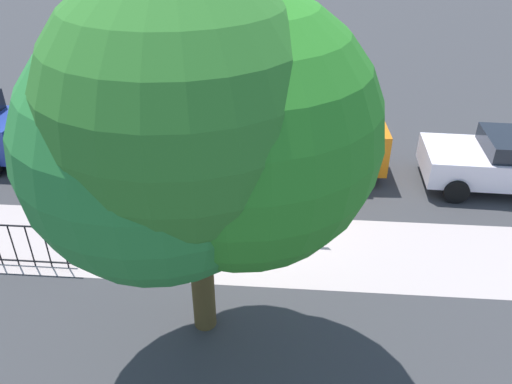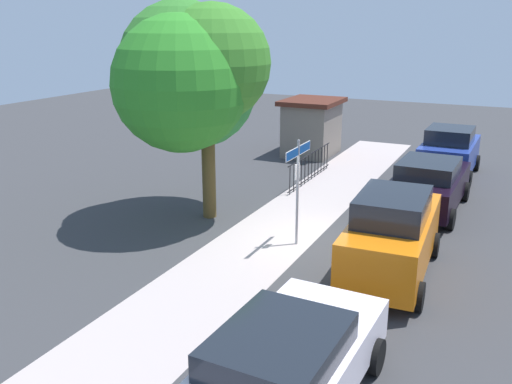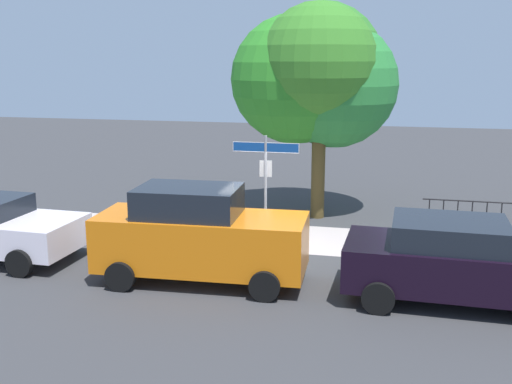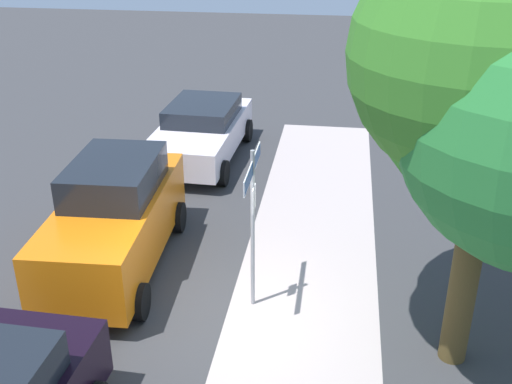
% 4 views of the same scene
% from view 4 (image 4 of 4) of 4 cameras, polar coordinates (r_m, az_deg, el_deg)
% --- Properties ---
extents(ground_plane, '(60.00, 60.00, 0.00)m').
position_cam_4_polar(ground_plane, '(10.90, -2.77, -11.31)').
color(ground_plane, '#38383A').
extents(street_sign, '(1.71, 0.07, 2.91)m').
position_cam_4_polar(street_sign, '(10.13, -0.31, -0.49)').
color(street_sign, '#9EA0A5').
rests_on(street_sign, ground_plane).
extents(car_white, '(4.69, 2.29, 1.51)m').
position_cam_4_polar(car_white, '(16.94, -5.02, 5.60)').
color(car_white, white).
rests_on(car_white, ground_plane).
extents(car_orange, '(4.60, 2.09, 2.11)m').
position_cam_4_polar(car_orange, '(12.03, -12.75, -2.29)').
color(car_orange, orange).
rests_on(car_orange, ground_plane).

